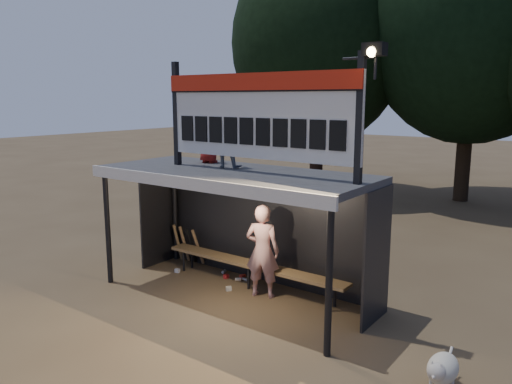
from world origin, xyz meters
TOP-DOWN VIEW (x-y plane):
  - ground at (0.00, 0.00)m, footprint 80.00×80.00m
  - player at (0.41, 0.31)m, footprint 0.72×0.59m
  - child_a at (-0.32, 0.23)m, footprint 0.64×0.55m
  - child_b at (-1.05, 0.55)m, footprint 0.46×0.30m
  - dugout_shelter at (0.00, 0.24)m, footprint 5.10×2.08m
  - scoreboard_assembly at (0.56, -0.01)m, footprint 4.10×0.27m
  - bench at (0.00, 0.55)m, footprint 4.00×0.35m
  - tree_left at (-4.00, 10.00)m, footprint 6.46×6.46m
  - tree_mid at (1.00, 11.50)m, footprint 7.22×7.22m
  - dog at (3.94, -0.81)m, footprint 0.36×0.81m
  - bats at (-1.96, 0.82)m, footprint 0.69×0.36m
  - litter at (-0.65, 0.59)m, footprint 1.61×0.82m

SIDE VIEW (x-z plane):
  - ground at x=0.00m, z-range 0.00..0.00m
  - litter at x=-0.65m, z-range 0.00..0.08m
  - dog at x=3.94m, z-range 0.03..0.53m
  - bats at x=-1.96m, z-range 0.01..0.85m
  - bench at x=0.00m, z-range 0.19..0.67m
  - player at x=0.41m, z-range 0.00..1.71m
  - dugout_shelter at x=0.00m, z-range 0.69..3.01m
  - child_b at x=-1.05m, z-range 2.32..3.27m
  - child_a at x=-0.32m, z-range 2.32..3.47m
  - scoreboard_assembly at x=0.56m, z-range 2.33..4.32m
  - tree_left at x=-4.00m, z-range 0.88..10.15m
  - tree_mid at x=1.00m, z-range 0.99..11.34m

